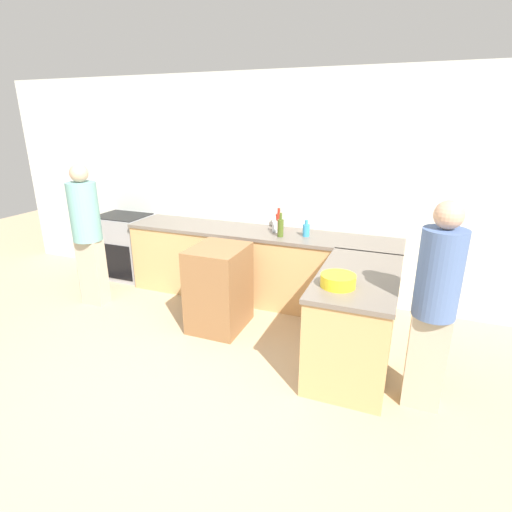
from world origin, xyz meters
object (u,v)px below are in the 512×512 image
hot_sauce_bottle (279,221)px  person_by_range (87,231)px  mixing_bowl (338,281)px  person_at_peninsula (435,302)px  dish_soap_bottle (306,230)px  island_table (219,288)px  olive_oil_bottle (281,227)px  vinegar_bottle_clear (275,226)px  range_oven (125,246)px

hot_sauce_bottle → person_by_range: person_by_range is taller
mixing_bowl → person_at_peninsula: size_ratio=0.17×
mixing_bowl → dish_soap_bottle: size_ratio=1.48×
mixing_bowl → hot_sauce_bottle: 1.81m
island_table → mixing_bowl: (1.33, -0.50, 0.48)m
olive_oil_bottle → dish_soap_bottle: size_ratio=1.45×
olive_oil_bottle → person_by_range: size_ratio=0.17×
mixing_bowl → dish_soap_bottle: bearing=114.9°
olive_oil_bottle → person_at_peninsula: bearing=-38.2°
vinegar_bottle_clear → person_by_range: person_by_range is taller
island_table → mixing_bowl: 1.50m
range_oven → island_table: 2.10m
island_table → person_at_peninsula: bearing=-15.3°
range_oven → mixing_bowl: 3.56m
person_at_peninsula → mixing_bowl: bearing=174.8°
hot_sauce_bottle → mixing_bowl: bearing=-56.2°
mixing_bowl → vinegar_bottle_clear: 1.69m
range_oven → island_table: island_table is taller
island_table → person_at_peninsula: person_at_peninsula is taller
vinegar_bottle_clear → person_at_peninsula: size_ratio=0.11×
olive_oil_bottle → person_at_peninsula: 2.04m
vinegar_bottle_clear → person_at_peninsula: bearing=-39.5°
range_oven → dish_soap_bottle: dish_soap_bottle is taller
person_by_range → dish_soap_bottle: bearing=19.7°
vinegar_bottle_clear → person_by_range: (-2.01, -0.90, -0.04)m
range_oven → island_table: bearing=-24.0°
olive_oil_bottle → dish_soap_bottle: 0.30m
dish_soap_bottle → person_at_peninsula: 1.93m
island_table → hot_sauce_bottle: hot_sauce_bottle is taller
range_oven → vinegar_bottle_clear: 2.30m
hot_sauce_bottle → person_at_peninsula: bearing=-42.2°
olive_oil_bottle → dish_soap_bottle: olive_oil_bottle is taller
olive_oil_bottle → person_by_range: 2.27m
island_table → dish_soap_bottle: (0.72, 0.82, 0.51)m
vinegar_bottle_clear → dish_soap_bottle: (0.40, -0.04, 0.00)m
island_table → olive_oil_bottle: bearing=57.2°
person_by_range → person_at_peninsula: bearing=-8.0°
dish_soap_bottle → person_by_range: bearing=-160.3°
island_table → dish_soap_bottle: bearing=48.8°
range_oven → person_at_peninsula: (3.98, -1.42, 0.46)m
person_by_range → hot_sauce_bottle: bearing=27.4°
olive_oil_bottle → hot_sauce_bottle: olive_oil_bottle is taller
island_table → olive_oil_bottle: olive_oil_bottle is taller
range_oven → olive_oil_bottle: bearing=-3.7°
mixing_bowl → dish_soap_bottle: 1.46m
mixing_bowl → vinegar_bottle_clear: (-1.01, 1.36, 0.02)m
range_oven → olive_oil_bottle: size_ratio=3.21×
hot_sauce_bottle → dish_soap_bottle: (0.39, -0.18, -0.03)m
island_table → person_at_peninsula: (2.06, -0.56, 0.45)m
mixing_bowl → island_table: bearing=159.6°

